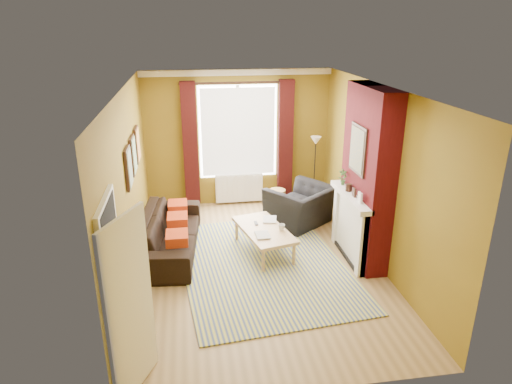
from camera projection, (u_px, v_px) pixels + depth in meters
ground at (258, 264)px, 7.38m from camera, size 5.50×5.50×0.00m
room_walls at (295, 176)px, 7.24m from camera, size 3.82×5.54×2.83m
striped_rug at (262, 264)px, 7.35m from camera, size 2.87×3.74×0.02m
sofa at (169, 233)px, 7.68m from camera, size 1.12×2.38×0.67m
armchair at (301, 206)px, 8.71m from camera, size 1.52×1.49×0.74m
coffee_table at (264, 231)px, 7.61m from camera, size 0.96×1.45×0.44m
wicker_stool at (277, 199)px, 9.47m from camera, size 0.42×0.42×0.42m
floor_lamp at (315, 152)px, 9.35m from camera, size 0.25×0.25×1.48m
book_a at (256, 236)px, 7.30m from camera, size 0.23×0.30×0.03m
book_b at (263, 219)px, 7.91m from camera, size 0.29×0.35×0.02m
mug at (282, 227)px, 7.51m from camera, size 0.12×0.12×0.10m
tv_remote at (256, 223)px, 7.77m from camera, size 0.05×0.15×0.02m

